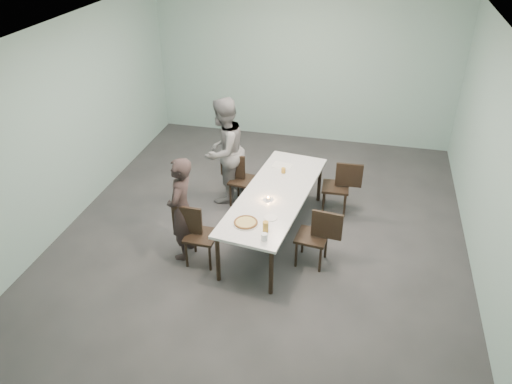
% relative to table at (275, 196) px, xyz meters
% --- Properties ---
extents(ground, '(7.00, 7.00, 0.00)m').
position_rel_table_xyz_m(ground, '(-0.18, 0.13, -0.69)').
color(ground, '#333335').
rests_on(ground, ground).
extents(room_shell, '(6.02, 7.02, 3.01)m').
position_rel_table_xyz_m(room_shell, '(-0.18, 0.13, 1.33)').
color(room_shell, '#93B9B1').
rests_on(room_shell, ground).
extents(table, '(1.22, 2.69, 0.75)m').
position_rel_table_xyz_m(table, '(0.00, 0.00, 0.00)').
color(table, white).
rests_on(table, ground).
extents(chair_near_left, '(0.61, 0.42, 0.87)m').
position_rel_table_xyz_m(chair_near_left, '(-0.94, -0.83, -0.19)').
color(chair_near_left, black).
rests_on(chair_near_left, ground).
extents(chair_far_left, '(0.63, 0.47, 0.87)m').
position_rel_table_xyz_m(chair_far_left, '(-0.76, 0.80, -0.19)').
color(chair_far_left, black).
rests_on(chair_far_left, ground).
extents(chair_near_right, '(0.63, 0.46, 0.87)m').
position_rel_table_xyz_m(chair_near_right, '(0.71, -0.51, -0.19)').
color(chair_near_right, black).
rests_on(chair_near_right, ground).
extents(chair_far_right, '(0.62, 0.44, 0.87)m').
position_rel_table_xyz_m(chair_far_right, '(0.89, 0.93, -0.19)').
color(chair_far_right, black).
rests_on(chair_far_right, ground).
extents(diner_near, '(0.38, 0.57, 1.53)m').
position_rel_table_xyz_m(diner_near, '(-1.16, -0.73, 0.07)').
color(diner_near, black).
rests_on(diner_near, ground).
extents(diner_far, '(0.91, 1.03, 1.78)m').
position_rel_table_xyz_m(diner_far, '(-1.03, 0.88, 0.20)').
color(diner_far, slate).
rests_on(diner_far, ground).
extents(pizza, '(0.34, 0.34, 0.04)m').
position_rel_table_xyz_m(pizza, '(-0.22, -0.85, 0.08)').
color(pizza, white).
rests_on(pizza, table).
extents(side_plate, '(0.18, 0.18, 0.01)m').
position_rel_table_xyz_m(side_plate, '(0.07, -0.64, 0.06)').
color(side_plate, white).
rests_on(side_plate, table).
extents(beer_glass, '(0.08, 0.08, 0.15)m').
position_rel_table_xyz_m(beer_glass, '(0.07, -0.96, 0.13)').
color(beer_glass, '#C38A2A').
rests_on(beer_glass, table).
extents(water_tumbler, '(0.08, 0.08, 0.09)m').
position_rel_table_xyz_m(water_tumbler, '(0.09, -1.13, 0.10)').
color(water_tumbler, silver).
rests_on(water_tumbler, table).
extents(tealight, '(0.06, 0.06, 0.05)m').
position_rel_table_xyz_m(tealight, '(-0.06, -0.21, 0.08)').
color(tealight, silver).
rests_on(tealight, table).
extents(amber_tumbler, '(0.07, 0.07, 0.08)m').
position_rel_table_xyz_m(amber_tumbler, '(0.00, 0.63, 0.10)').
color(amber_tumbler, '#C38A2A').
rests_on(amber_tumbler, table).
extents(menu, '(0.33, 0.26, 0.01)m').
position_rel_table_xyz_m(menu, '(-0.06, 0.85, 0.06)').
color(menu, silver).
rests_on(menu, table).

